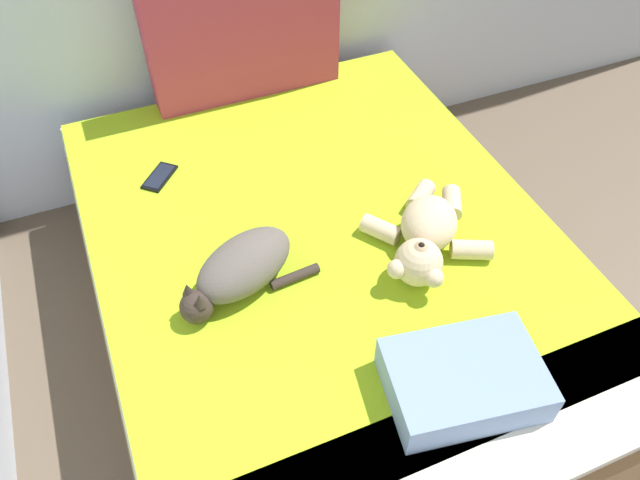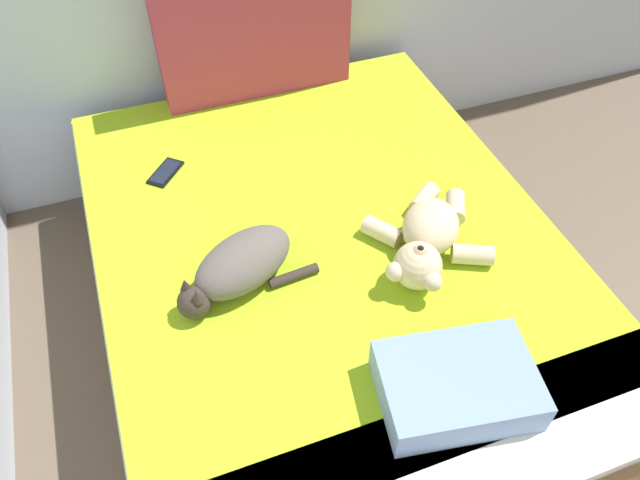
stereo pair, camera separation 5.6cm
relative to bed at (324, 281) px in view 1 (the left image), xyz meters
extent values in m
cube|color=olive|center=(0.00, 0.00, -0.09)|extent=(1.53, 1.96, 0.31)
cube|color=white|center=(0.00, 0.00, 0.15)|extent=(1.49, 1.90, 0.16)
cube|color=#9EC61E|center=(0.00, 0.06, 0.24)|extent=(1.47, 1.77, 0.02)
cube|color=silver|center=(0.00, -0.82, 0.24)|extent=(1.47, 0.31, 0.02)
cube|color=#A5334C|center=(0.03, 0.89, 0.51)|extent=(0.77, 0.13, 0.52)
ellipsoid|color=#59514C|center=(-0.30, -0.09, 0.32)|extent=(0.39, 0.32, 0.15)
sphere|color=#332823|center=(-0.47, -0.17, 0.30)|extent=(0.10, 0.10, 0.10)
cone|color=#332823|center=(-0.46, -0.19, 0.35)|extent=(0.04, 0.04, 0.04)
cone|color=#332823|center=(-0.48, -0.14, 0.35)|extent=(0.04, 0.04, 0.04)
cylinder|color=#332823|center=(-0.16, -0.14, 0.26)|extent=(0.16, 0.05, 0.03)
ellipsoid|color=#332823|center=(-0.40, -0.09, 0.27)|extent=(0.11, 0.09, 0.04)
ellipsoid|color=beige|center=(0.30, -0.15, 0.32)|extent=(0.28, 0.28, 0.15)
sphere|color=beige|center=(0.19, -0.28, 0.32)|extent=(0.15, 0.15, 0.15)
sphere|color=tan|center=(0.19, -0.28, 0.37)|extent=(0.06, 0.06, 0.06)
sphere|color=black|center=(0.19, -0.28, 0.40)|extent=(0.02, 0.02, 0.02)
sphere|color=beige|center=(0.20, -0.36, 0.33)|extent=(0.06, 0.06, 0.06)
sphere|color=beige|center=(0.11, -0.28, 0.33)|extent=(0.06, 0.06, 0.06)
cylinder|color=beige|center=(0.39, -0.27, 0.28)|extent=(0.14, 0.11, 0.06)
cylinder|color=beige|center=(0.45, -0.06, 0.28)|extent=(0.11, 0.14, 0.06)
cylinder|color=beige|center=(0.17, -0.08, 0.28)|extent=(0.13, 0.14, 0.06)
cylinder|color=beige|center=(0.36, 0.01, 0.28)|extent=(0.13, 0.12, 0.06)
cube|color=black|center=(-0.44, 0.49, 0.25)|extent=(0.15, 0.16, 0.01)
cube|color=black|center=(-0.44, 0.49, 0.26)|extent=(0.13, 0.14, 0.00)
cube|color=#728CB7|center=(0.11, -0.67, 0.30)|extent=(0.44, 0.34, 0.11)
camera|label=1|loc=(-0.56, -1.29, 1.75)|focal=34.89mm
camera|label=2|loc=(-0.50, -1.31, 1.75)|focal=34.89mm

